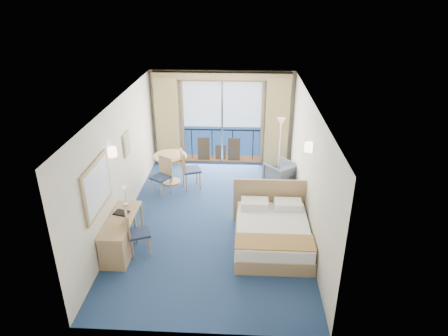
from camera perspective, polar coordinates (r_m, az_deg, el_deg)
floor at (r=9.10m, az=-1.40°, el=-7.29°), size 6.50×6.50×0.00m
room_walls at (r=8.29m, az=-1.52°, el=3.17°), size 4.04×6.54×2.72m
balcony_door at (r=11.53m, az=-0.30°, el=6.15°), size 2.36×0.03×2.52m
curtain_left at (r=11.53m, az=-8.07°, el=6.60°), size 0.65×0.22×2.55m
curtain_right at (r=11.36m, az=7.57°, el=6.35°), size 0.65×0.22×2.55m
pelmet at (r=11.03m, az=-0.31°, el=13.03°), size 3.80×0.25×0.18m
mirror at (r=7.47m, az=-17.69°, el=-2.57°), size 0.05×1.25×0.95m
wall_print at (r=9.13m, az=-13.74°, el=3.33°), size 0.04×0.42×0.52m
sconce_left at (r=8.10m, az=-15.69°, el=2.23°), size 0.18×0.18×0.18m
sconce_right at (r=8.21m, az=12.03°, el=2.92°), size 0.18×0.18×0.18m
bed at (r=8.21m, az=6.88°, el=-9.06°), size 1.62×1.93×1.02m
nightstand at (r=9.21m, az=9.69°, el=-5.10°), size 0.45×0.43×0.59m
phone at (r=9.01m, az=10.12°, el=-3.41°), size 0.21×0.18×0.08m
armchair at (r=10.53m, az=8.04°, el=-0.84°), size 0.97×0.97×0.64m
floor_lamp at (r=10.72m, az=8.11°, el=5.03°), size 0.23×0.23×1.65m
desk at (r=7.92m, az=-15.17°, el=-10.42°), size 0.50×1.46×0.68m
desk_chair at (r=7.94m, az=-12.71°, el=-8.68°), size 0.54×0.53×0.94m
folder at (r=8.24m, az=-14.44°, el=-6.21°), size 0.32×0.27×0.03m
desk_lamp at (r=8.36m, az=-14.01°, el=-3.35°), size 0.11×0.11×0.41m
round_table at (r=10.54m, az=-7.68°, el=0.86°), size 0.87×0.87×0.78m
table_chair_a at (r=10.22m, az=-5.20°, el=0.13°), size 0.58×0.57×1.04m
table_chair_b at (r=10.06m, az=-8.75°, el=-0.76°), size 0.57×0.58×0.96m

